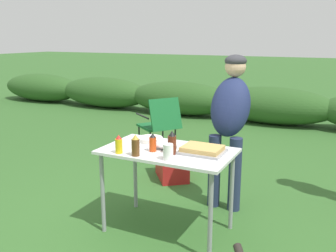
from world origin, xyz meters
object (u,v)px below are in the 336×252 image
object	(u,v)px
paper_cup_stack	(168,152)
mustard_bottle	(119,145)
camp_chair_green_behind_table	(160,122)
folding_table	(168,158)
plate_stack	(150,139)
hot_sauce_bottle	(153,143)
cooler_box	(172,164)
mixing_bowl	(166,144)
food_tray	(202,150)
bbq_sauce_bottle	(172,143)
standing_person_in_olive_jacket	(230,116)
beer_bottle	(136,146)

from	to	relation	value
paper_cup_stack	mustard_bottle	size ratio (longest dim) A/B	0.83
paper_cup_stack	camp_chair_green_behind_table	world-z (taller)	paper_cup_stack
folding_table	plate_stack	distance (m)	0.32
hot_sauce_bottle	cooler_box	xyz separation A→B (m)	(-0.42, 1.23, -0.64)
paper_cup_stack	plate_stack	bearing A→B (deg)	133.29
folding_table	cooler_box	distance (m)	1.34
paper_cup_stack	cooler_box	distance (m)	1.64
mixing_bowl	camp_chair_green_behind_table	world-z (taller)	camp_chair_green_behind_table
mustard_bottle	hot_sauce_bottle	size ratio (longest dim) A/B	1.00
food_tray	mustard_bottle	xyz separation A→B (m)	(-0.61, -0.31, 0.05)
folding_table	plate_stack	xyz separation A→B (m)	(-0.25, 0.16, 0.10)
paper_cup_stack	hot_sauce_bottle	bearing A→B (deg)	145.75
bbq_sauce_bottle	standing_person_in_olive_jacket	size ratio (longest dim) A/B	0.13
standing_person_in_olive_jacket	cooler_box	world-z (taller)	standing_person_in_olive_jacket
beer_bottle	cooler_box	bearing A→B (deg)	104.02
folding_table	paper_cup_stack	size ratio (longest dim) A/B	8.66
beer_bottle	standing_person_in_olive_jacket	xyz separation A→B (m)	(0.46, 1.01, 0.10)
camp_chair_green_behind_table	cooler_box	xyz separation A→B (m)	(0.58, -0.81, -0.30)
folding_table	standing_person_in_olive_jacket	distance (m)	0.85
paper_cup_stack	bbq_sauce_bottle	distance (m)	0.15
beer_bottle	hot_sauce_bottle	world-z (taller)	beer_bottle
standing_person_in_olive_jacket	beer_bottle	bearing A→B (deg)	-113.80
paper_cup_stack	beer_bottle	xyz separation A→B (m)	(-0.28, -0.02, 0.02)
food_tray	hot_sauce_bottle	bearing A→B (deg)	-160.02
food_tray	cooler_box	xyz separation A→B (m)	(-0.80, 1.09, -0.60)
bbq_sauce_bottle	standing_person_in_olive_jacket	xyz separation A→B (m)	(0.22, 0.84, 0.09)
beer_bottle	bbq_sauce_bottle	world-z (taller)	bbq_sauce_bottle
mixing_bowl	standing_person_in_olive_jacket	distance (m)	0.80
mustard_bottle	bbq_sauce_bottle	bearing A→B (deg)	23.23
folding_table	mixing_bowl	bearing A→B (deg)	130.70
folding_table	bbq_sauce_bottle	xyz separation A→B (m)	(0.08, -0.09, 0.17)
food_tray	beer_bottle	size ratio (longest dim) A/B	2.05
hot_sauce_bottle	folding_table	bearing A→B (deg)	44.46
camp_chair_green_behind_table	plate_stack	bearing A→B (deg)	-119.15
mustard_bottle	hot_sauce_bottle	bearing A→B (deg)	37.01
mixing_bowl	hot_sauce_bottle	distance (m)	0.15
paper_cup_stack	camp_chair_green_behind_table	xyz separation A→B (m)	(-1.21, 2.19, -0.34)
folding_table	standing_person_in_olive_jacket	bearing A→B (deg)	68.02
food_tray	beer_bottle	distance (m)	0.55
beer_bottle	standing_person_in_olive_jacket	size ratio (longest dim) A/B	0.12
paper_cup_stack	beer_bottle	distance (m)	0.28
beer_bottle	bbq_sauce_bottle	size ratio (longest dim) A/B	0.90
mustard_bottle	bbq_sauce_bottle	world-z (taller)	bbq_sauce_bottle
mixing_bowl	hot_sauce_bottle	xyz separation A→B (m)	(-0.05, -0.14, 0.04)
folding_table	camp_chair_green_behind_table	xyz separation A→B (m)	(-1.09, 1.95, -0.20)
food_tray	standing_person_in_olive_jacket	size ratio (longest dim) A/B	0.24
plate_stack	camp_chair_green_behind_table	size ratio (longest dim) A/B	0.27
mustard_bottle	folding_table	bearing A→B (deg)	39.36
paper_cup_stack	hot_sauce_bottle	size ratio (longest dim) A/B	0.82
plate_stack	mustard_bottle	bearing A→B (deg)	-98.19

